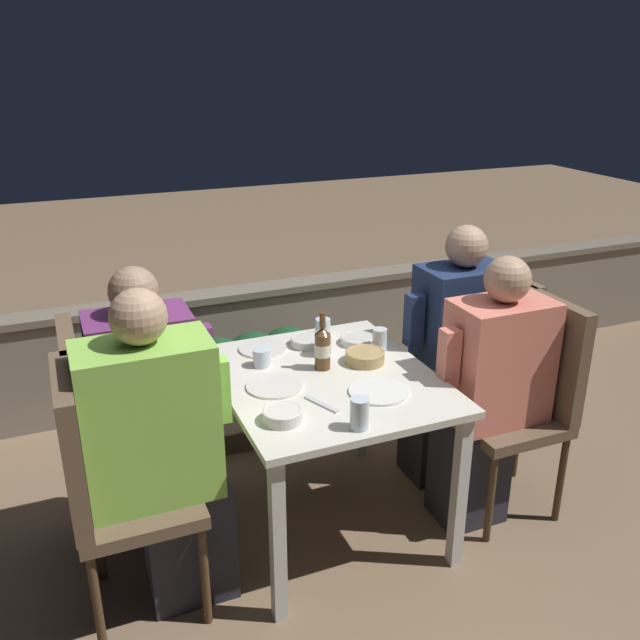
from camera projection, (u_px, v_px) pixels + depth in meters
ground_plane at (326, 520)px, 3.04m from camera, size 16.00×16.00×0.00m
parapet_wall at (238, 340)px, 4.09m from camera, size 9.00×0.18×0.66m
dining_table at (327, 396)px, 2.80m from camera, size 0.85×0.99×0.72m
planter_hedge at (258, 378)px, 3.64m from camera, size 0.71×0.47×0.57m
chair_left_near at (103, 477)px, 2.34m from camera, size 0.44×0.43×0.99m
person_green_blouse at (163, 455)px, 2.40m from camera, size 0.51×0.26×1.25m
chair_left_far at (102, 423)px, 2.68m from camera, size 0.44×0.43×0.99m
person_purple_stripe at (155, 408)px, 2.74m from camera, size 0.49×0.26×1.21m
chair_right_near at (528, 388)px, 2.96m from camera, size 0.44×0.43×0.99m
person_coral_top at (488, 393)px, 2.88m from camera, size 0.49×0.26×1.20m
chair_right_far at (488, 355)px, 3.27m from camera, size 0.44×0.43×0.99m
person_navy_jumper at (452, 355)px, 3.18m from camera, size 0.48×0.26×1.25m
beer_bottle at (323, 348)px, 2.80m from camera, size 0.07×0.07×0.25m
plate_0 at (274, 386)px, 2.68m from camera, size 0.23×0.23×0.01m
plate_1 at (263, 348)px, 3.02m from camera, size 0.21×0.21×0.01m
plate_2 at (379, 391)px, 2.64m from camera, size 0.24×0.24×0.01m
bowl_0 at (358, 339)px, 3.08m from camera, size 0.16×0.16×0.03m
bowl_1 at (365, 356)px, 2.88m from camera, size 0.17×0.17×0.05m
bowl_2 at (282, 414)px, 2.42m from camera, size 0.15×0.15×0.05m
bowl_3 at (307, 341)px, 3.06m from camera, size 0.15×0.15×0.04m
glass_cup_0 at (323, 344)px, 2.95m from camera, size 0.07×0.07×0.10m
glass_cup_1 at (323, 327)px, 3.17m from camera, size 0.07×0.07×0.08m
glass_cup_2 at (359, 414)px, 2.37m from camera, size 0.07×0.07×0.12m
glass_cup_3 at (380, 340)px, 2.98m from camera, size 0.06×0.06×0.11m
glass_cup_4 at (262, 357)px, 2.85m from camera, size 0.08×0.08×0.08m
fork_0 at (321, 404)px, 2.54m from camera, size 0.08×0.16×0.01m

